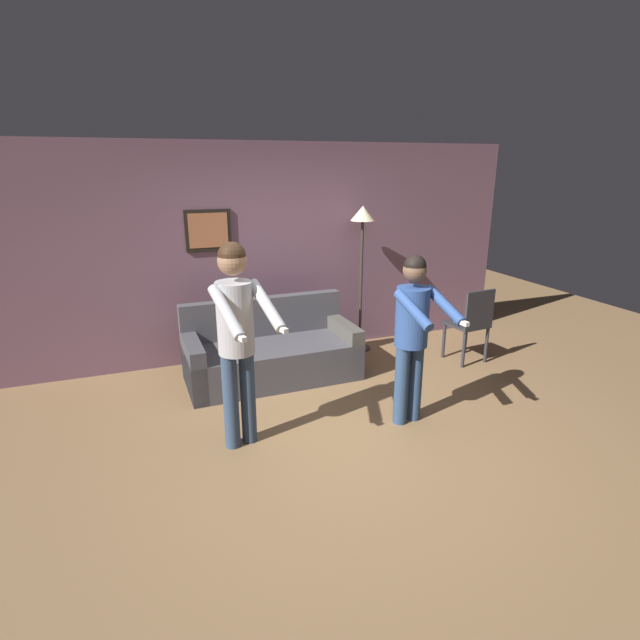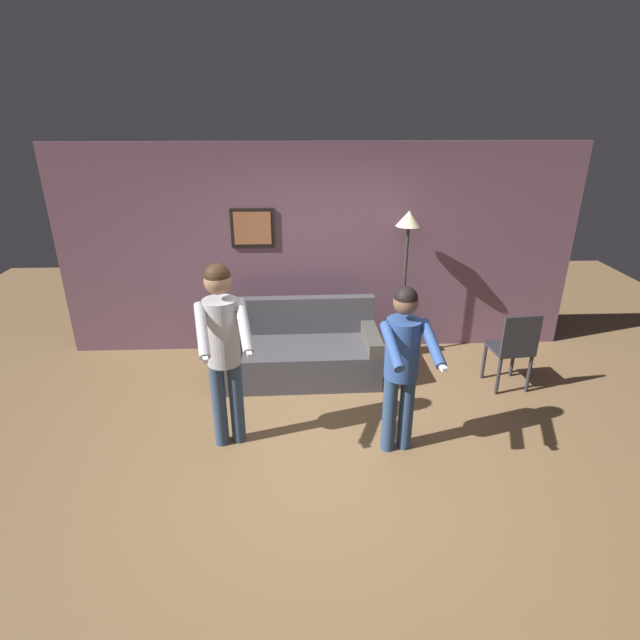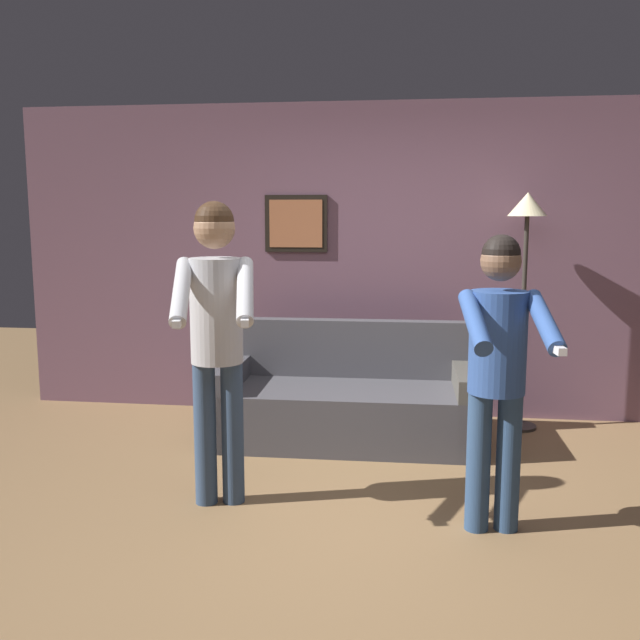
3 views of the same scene
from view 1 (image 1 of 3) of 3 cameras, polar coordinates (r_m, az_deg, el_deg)
The scene contains 7 objects.
ground_plane at distance 4.68m, azimuth 3.12°, elevation -12.65°, with size 12.00×12.00×0.00m, color olive.
back_wall_assembly at distance 6.23m, azimuth -5.12°, elevation 7.74°, with size 6.40×0.09×2.60m.
couch at distance 5.69m, azimuth -5.59°, elevation -3.95°, with size 1.91×0.88×0.87m.
torchiere_lamp at distance 6.27m, azimuth 4.86°, elevation 9.71°, with size 0.30×0.30×1.86m.
person_standing_left at distance 4.10m, azimuth -9.52°, elevation -0.78°, with size 0.53×0.71×1.77m.
person_standing_right at distance 4.55m, azimuth 10.58°, elevation -0.69°, with size 0.48×0.64×1.60m.
dining_chair_distant at distance 6.29m, azimuth 16.98°, elevation -0.14°, with size 0.46×0.46×0.93m.
Camera 1 is at (-1.68, -3.69, 2.35)m, focal length 28.00 mm.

